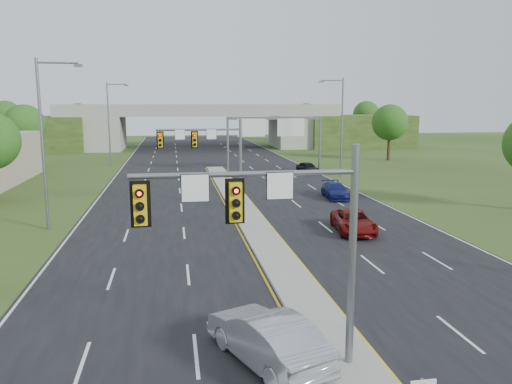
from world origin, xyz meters
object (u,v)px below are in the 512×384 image
Objects in this scene: signal_mast_far at (212,149)px; car_silver at (266,338)px; signal_mast_near at (280,224)px; overpass at (201,129)px; car_far_c at (308,167)px; car_far_a at (354,221)px; sign_gantry at (273,129)px; car_far_b at (335,191)px.

signal_mast_far is 24.56m from car_silver.
signal_mast_near is 0.09× the size of overpass.
signal_mast_far is at bearing -92.35° from overpass.
car_far_a is at bearing -112.49° from car_far_c.
signal_mast_near is 1.41× the size of car_far_a.
car_far_c is (3.95, -1.43, -4.56)m from sign_gantry.
car_silver is (-2.50, -79.32, -2.70)m from overpass.
signal_mast_near is at bearing -91.62° from overpass.
car_silver is at bearing -111.92° from car_far_a.
car_far_c is at bearing 55.21° from signal_mast_far.
overpass is at bearing 103.75° from car_far_b.
overpass reaches higher than signal_mast_far.
sign_gantry is 3.00× the size of car_far_c.
overpass is 15.79× the size of car_silver.
car_silver is (-0.24, 0.75, -3.87)m from signal_mast_near.
signal_mast_far is at bearing -137.91° from car_far_c.
signal_mast_near is 29.91m from car_far_b.
signal_mast_far reaches higher than sign_gantry.
signal_mast_near reaches higher than car_silver.
sign_gantry is at bearing 96.27° from car_far_a.
car_far_c is (1.92, 16.04, -0.00)m from car_far_b.
overpass is 38.14m from car_far_c.
signal_mast_far reaches higher than car_silver.
signal_mast_near is at bearing -101.25° from sign_gantry.
car_silver is (-0.24, -24.25, -3.87)m from signal_mast_far.
signal_mast_far is 55.13m from overpass.
sign_gantry is 2.29× the size of car_silver.
car_far_b is at bearing -80.58° from overpass.
car_far_c is at bearing -129.69° from car_silver.
overpass is 64.41m from car_far_a.
car_far_a is (8.59, 15.26, -0.15)m from car_silver.
car_far_a is at bearing 62.46° from signal_mast_near.
car_far_a is at bearing -142.00° from car_silver.
signal_mast_far is 1.38× the size of car_silver.
overpass is 53.35m from car_far_b.
car_far_b is (11.22, 26.77, -0.17)m from car_silver.
car_silver is at bearing -90.56° from signal_mast_far.
overpass is at bearing 100.79° from sign_gantry.
overpass is 16.13× the size of car_far_a.
car_far_c is at bearing 87.51° from car_far_b.
signal_mast_far reaches higher than car_far_c.
overpass reaches higher than sign_gantry.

